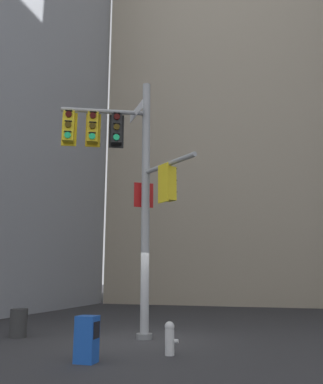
# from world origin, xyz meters

# --- Properties ---
(ground) EXTENTS (120.00, 120.00, 0.00)m
(ground) POSITION_xyz_m (0.00, 0.00, 0.00)
(ground) COLOR #2D2D30
(building_mid_block) EXTENTS (16.78, 16.78, 53.22)m
(building_mid_block) POSITION_xyz_m (1.10, 21.12, 26.61)
(building_mid_block) COLOR tan
(building_mid_block) RESTS_ON ground
(signal_pole_assembly) EXTENTS (4.53, 1.89, 8.10)m
(signal_pole_assembly) POSITION_xyz_m (-0.44, -0.36, 4.98)
(signal_pole_assembly) COLOR #9EA0A3
(signal_pole_assembly) RESTS_ON ground
(fire_hydrant) EXTENTS (0.33, 0.23, 0.76)m
(fire_hydrant) POSITION_xyz_m (1.33, -2.02, 0.40)
(fire_hydrant) COLOR silver
(fire_hydrant) RESTS_ON ground
(newspaper_box) EXTENTS (0.45, 0.36, 0.97)m
(newspaper_box) POSITION_xyz_m (-0.17, -3.31, 0.49)
(newspaper_box) COLOR #194CB2
(newspaper_box) RESTS_ON ground
(trash_bin) EXTENTS (0.51, 0.51, 0.83)m
(trash_bin) POSITION_xyz_m (-3.77, -0.78, 0.42)
(trash_bin) COLOR #2D2D2D
(trash_bin) RESTS_ON ground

